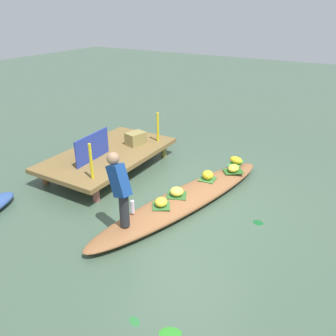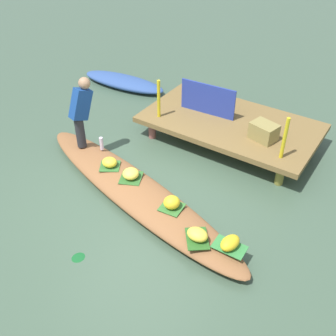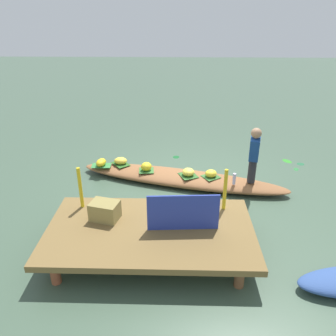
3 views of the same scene
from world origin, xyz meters
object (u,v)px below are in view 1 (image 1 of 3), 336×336
at_px(vendor_person, 120,186).
at_px(market_banner, 93,147).
at_px(produce_crate, 136,138).
at_px(banana_bunch_1, 177,191).
at_px(banana_bunch_0, 208,175).
at_px(banana_bunch_2, 234,168).
at_px(banana_bunch_4, 236,160).
at_px(water_bottle, 133,207).
at_px(vendor_boat, 185,199).
at_px(banana_bunch_3, 161,202).

bearing_deg(vendor_person, market_banner, 52.78).
relative_size(market_banner, produce_crate, 2.47).
bearing_deg(banana_bunch_1, banana_bunch_0, -13.46).
bearing_deg(banana_bunch_2, banana_bunch_4, 13.81).
bearing_deg(banana_bunch_4, banana_bunch_2, -166.19).
distance_m(banana_bunch_2, market_banner, 3.09).
height_order(banana_bunch_0, vendor_person, vendor_person).
distance_m(banana_bunch_1, water_bottle, 0.99).
relative_size(water_bottle, market_banner, 0.22).
relative_size(water_bottle, produce_crate, 0.54).
height_order(vendor_boat, produce_crate, produce_crate).
relative_size(vendor_boat, vendor_person, 3.73).
height_order(banana_bunch_1, banana_bunch_4, banana_bunch_1).
height_order(water_bottle, produce_crate, produce_crate).
xyz_separation_m(market_banner, produce_crate, (1.24, -0.25, -0.15)).
distance_m(vendor_boat, banana_bunch_4, 1.85).
distance_m(banana_bunch_3, produce_crate, 2.67).
height_order(banana_bunch_4, produce_crate, produce_crate).
distance_m(vendor_person, produce_crate, 3.13).
relative_size(vendor_person, market_banner, 1.13).
height_order(market_banner, produce_crate, market_banner).
xyz_separation_m(banana_bunch_1, vendor_person, (-1.26, 0.33, 0.61)).
distance_m(vendor_boat, banana_bunch_0, 0.81).
xyz_separation_m(banana_bunch_1, produce_crate, (1.39, 1.94, 0.25)).
bearing_deg(banana_bunch_3, banana_bunch_2, -16.47).
bearing_deg(banana_bunch_1, produce_crate, 54.39).
bearing_deg(vendor_boat, market_banner, 104.06).
bearing_deg(banana_bunch_1, vendor_boat, -37.77).
xyz_separation_m(banana_bunch_3, market_banner, (0.63, 2.14, 0.40)).
bearing_deg(banana_bunch_4, banana_bunch_3, 168.64).
relative_size(banana_bunch_3, vendor_person, 0.20).
relative_size(banana_bunch_4, produce_crate, 0.71).
height_order(banana_bunch_0, market_banner, market_banner).
xyz_separation_m(vendor_boat, banana_bunch_0, (0.77, -0.11, 0.22)).
bearing_deg(market_banner, water_bottle, -123.83).
relative_size(banana_bunch_0, banana_bunch_4, 0.78).
bearing_deg(vendor_boat, banana_bunch_2, -3.10).
relative_size(banana_bunch_3, market_banner, 0.23).
xyz_separation_m(banana_bunch_2, produce_crate, (-0.14, 2.48, 0.25)).
xyz_separation_m(banana_bunch_3, water_bottle, (-0.44, 0.31, 0.04)).
distance_m(banana_bunch_1, banana_bunch_3, 0.48).
distance_m(vendor_boat, vendor_person, 1.69).
bearing_deg(vendor_boat, water_bottle, 170.22).
bearing_deg(produce_crate, banana_bunch_2, -86.68).
bearing_deg(banana_bunch_4, banana_bunch_0, 168.08).
distance_m(banana_bunch_3, banana_bunch_4, 2.49).
height_order(banana_bunch_1, market_banner, market_banner).
xyz_separation_m(banana_bunch_0, vendor_person, (-2.18, 0.55, 0.60)).
bearing_deg(banana_bunch_1, market_banner, 86.08).
relative_size(vendor_boat, market_banner, 4.23).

